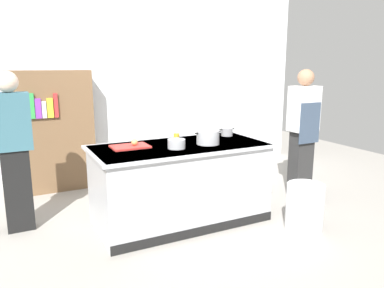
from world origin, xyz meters
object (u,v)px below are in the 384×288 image
(stock_pot, at_px, (208,137))
(mixing_bowl, at_px, (176,144))
(trash_bin, at_px, (305,208))
(onion, at_px, (135,142))
(juice_cup, at_px, (177,138))
(bookshelf, at_px, (53,132))
(sauce_pan, at_px, (227,132))
(person_chef, at_px, (303,130))
(person_guest, at_px, (14,149))

(stock_pot, bearing_deg, mixing_bowl, -174.44)
(trash_bin, bearing_deg, mixing_bowl, 148.66)
(onion, xyz_separation_m, stock_pot, (0.79, -0.23, 0.02))
(stock_pot, distance_m, trash_bin, 1.30)
(juice_cup, relative_size, bookshelf, 0.06)
(onion, relative_size, mixing_bowl, 0.37)
(juice_cup, xyz_separation_m, bookshelf, (-1.17, 1.61, -0.10))
(onion, distance_m, sauce_pan, 1.25)
(stock_pot, xyz_separation_m, sauce_pan, (0.46, 0.32, -0.03))
(mixing_bowl, bearing_deg, juice_cup, 65.25)
(stock_pot, bearing_deg, person_chef, 5.88)
(juice_cup, bearing_deg, person_chef, -3.47)
(sauce_pan, height_order, mixing_bowl, mixing_bowl)
(stock_pot, relative_size, juice_cup, 3.25)
(stock_pot, xyz_separation_m, bookshelf, (-1.43, 1.89, -0.13))
(sauce_pan, xyz_separation_m, mixing_bowl, (-0.86, -0.36, 0.00))
(stock_pot, height_order, bookshelf, bookshelf)
(trash_bin, distance_m, person_guest, 3.18)
(person_guest, bearing_deg, bookshelf, 158.82)
(stock_pot, relative_size, person_guest, 0.19)
(sauce_pan, relative_size, mixing_bowl, 1.11)
(stock_pot, distance_m, person_guest, 2.09)
(trash_bin, height_order, person_chef, person_chef)
(person_guest, bearing_deg, sauce_pan, 84.47)
(person_chef, distance_m, bookshelf, 3.46)
(stock_pot, height_order, sauce_pan, stock_pot)
(person_guest, bearing_deg, person_chef, 84.58)
(mixing_bowl, relative_size, trash_bin, 0.36)
(mixing_bowl, xyz_separation_m, juice_cup, (0.14, 0.31, 0.00))
(onion, xyz_separation_m, person_guest, (-1.18, 0.46, -0.04))
(sauce_pan, distance_m, bookshelf, 2.45)
(onion, distance_m, mixing_bowl, 0.46)
(trash_bin, xyz_separation_m, bookshelf, (-2.21, 2.65, 0.59))
(juice_cup, bearing_deg, sauce_pan, 4.00)
(juice_cup, bearing_deg, person_guest, 166.23)
(person_guest, height_order, bookshelf, person_guest)
(person_guest, distance_m, bookshelf, 1.31)
(onion, height_order, person_guest, person_guest)
(onion, xyz_separation_m, trash_bin, (1.57, -0.99, -0.69))
(person_chef, bearing_deg, stock_pot, 107.80)
(sauce_pan, xyz_separation_m, person_guest, (-2.42, 0.37, -0.04))
(mixing_bowl, bearing_deg, sauce_pan, 22.74)
(sauce_pan, height_order, person_guest, person_guest)
(onion, height_order, sauce_pan, sauce_pan)
(stock_pot, height_order, mixing_bowl, stock_pot)
(person_guest, relative_size, bookshelf, 1.01)
(sauce_pan, bearing_deg, stock_pot, -144.72)
(mixing_bowl, distance_m, trash_bin, 1.55)
(mixing_bowl, distance_m, person_guest, 1.72)
(sauce_pan, distance_m, person_guest, 2.45)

